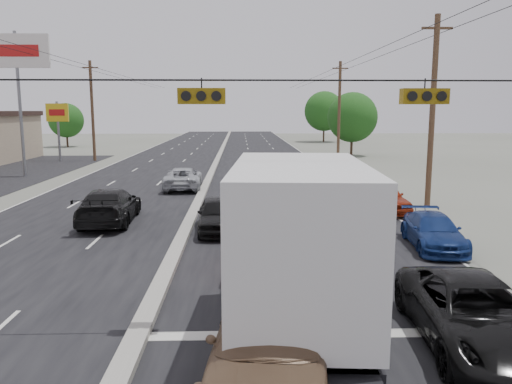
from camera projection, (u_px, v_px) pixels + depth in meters
ground at (143, 328)px, 11.90m from camera, size 200.00×200.00×0.00m
road_surface at (212, 173)px, 41.48m from camera, size 20.00×160.00×0.02m
center_median at (212, 171)px, 41.47m from camera, size 0.50×160.00×0.20m
utility_pole_left_c at (92, 110)px, 50.12m from camera, size 1.60×0.30×10.00m
utility_pole_right_b at (432, 111)px, 26.26m from camera, size 1.60×0.30×10.00m
utility_pole_right_c at (339, 110)px, 50.91m from camera, size 1.60×0.30×10.00m
traffic_signals at (197, 94)px, 11.05m from camera, size 25.00×0.30×0.54m
pole_sign_billboard at (17, 60)px, 37.61m from camera, size 5.00×0.25×11.00m
pole_sign_far at (58, 117)px, 50.12m from camera, size 2.20×0.25×6.00m
tree_left_far at (66, 120)px, 69.77m from camera, size 4.80×4.80×6.12m
tree_right_mid at (352, 117)px, 56.05m from camera, size 5.60×5.60×7.14m
tree_right_far at (324, 111)px, 80.63m from camera, size 6.40×6.40×8.16m
box_truck at (298, 244)px, 11.64m from camera, size 3.32×8.07×4.00m
tan_sedan at (270, 344)px, 9.37m from camera, size 2.95×5.77×1.60m
red_sedan at (260, 245)px, 16.43m from camera, size 2.10×4.74×1.51m
black_suv at (475, 315)px, 10.87m from camera, size 2.79×5.44×1.47m
queue_car_a at (218, 215)px, 21.26m from camera, size 1.96×4.40×1.47m
queue_car_b at (282, 227)px, 18.74m from camera, size 1.95×4.84×1.56m
queue_car_c at (322, 196)px, 26.39m from camera, size 2.56×4.83×1.29m
queue_car_d at (433, 232)px, 18.75m from camera, size 2.16×4.46×1.25m
queue_car_e at (382, 197)px, 25.42m from camera, size 2.16×4.51×1.49m
oncoming_near at (110, 206)px, 22.86m from camera, size 2.51×5.63×1.60m
oncoming_far at (183, 178)px, 32.70m from camera, size 2.59×5.21×1.42m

